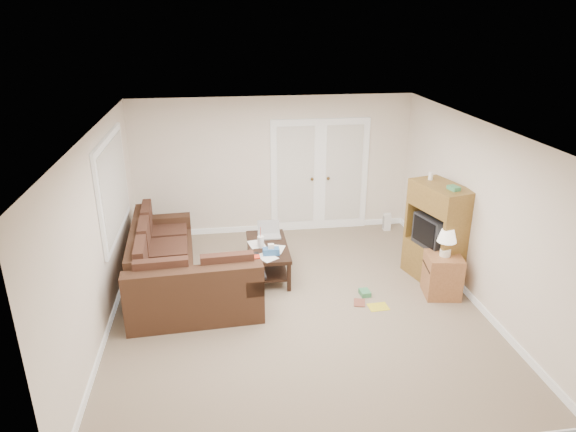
{
  "coord_description": "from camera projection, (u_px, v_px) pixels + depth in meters",
  "views": [
    {
      "loc": [
        -0.99,
        -6.14,
        3.8
      ],
      "look_at": [
        -0.03,
        0.65,
        1.1
      ],
      "focal_mm": 32.0,
      "sensor_mm": 36.0,
      "label": 1
    }
  ],
  "objects": [
    {
      "name": "french_doors",
      "position": [
        320.0,
        176.0,
        9.41
      ],
      "size": [
        1.8,
        0.05,
        2.13
      ],
      "color": "white",
      "rests_on": "floor"
    },
    {
      "name": "baseboards",
      "position": [
        297.0,
        303.0,
        7.16
      ],
      "size": [
        5.0,
        5.5,
        0.1
      ],
      "primitive_type": null,
      "color": "white",
      "rests_on": "floor"
    },
    {
      "name": "space_heater",
      "position": [
        387.0,
        222.0,
        9.65
      ],
      "size": [
        0.14,
        0.12,
        0.32
      ],
      "primitive_type": "cube",
      "rotation": [
        0.0,
        0.0,
        -0.06
      ],
      "color": "white",
      "rests_on": "floor"
    },
    {
      "name": "wall_front",
      "position": [
        350.0,
        350.0,
        4.19
      ],
      "size": [
        5.0,
        0.02,
        2.5
      ],
      "primitive_type": "cube",
      "color": "white",
      "rests_on": "floor"
    },
    {
      "name": "coffee_table",
      "position": [
        268.0,
        258.0,
        7.98
      ],
      "size": [
        0.62,
        1.22,
        0.83
      ],
      "rotation": [
        0.0,
        0.0,
        -0.01
      ],
      "color": "black",
      "rests_on": "floor"
    },
    {
      "name": "window_left",
      "position": [
        113.0,
        186.0,
        7.21
      ],
      "size": [
        0.05,
        1.92,
        1.42
      ],
      "color": "white",
      "rests_on": "wall_left"
    },
    {
      "name": "floor_magazine",
      "position": [
        378.0,
        307.0,
        7.15
      ],
      "size": [
        0.29,
        0.23,
        0.01
      ],
      "primitive_type": "cube",
      "rotation": [
        0.0,
        0.0,
        0.05
      ],
      "color": "yellow",
      "rests_on": "floor"
    },
    {
      "name": "sectional_sofa",
      "position": [
        176.0,
        272.0,
        7.41
      ],
      "size": [
        1.95,
        2.75,
        0.84
      ],
      "rotation": [
        0.0,
        0.0,
        0.06
      ],
      "color": "#422819",
      "rests_on": "floor"
    },
    {
      "name": "tv_armoire",
      "position": [
        437.0,
        233.0,
        7.65
      ],
      "size": [
        0.74,
        1.05,
        1.63
      ],
      "rotation": [
        0.0,
        0.0,
        0.26
      ],
      "color": "brown",
      "rests_on": "floor"
    },
    {
      "name": "wall_back",
      "position": [
        273.0,
        166.0,
        9.25
      ],
      "size": [
        5.0,
        0.02,
        2.5
      ],
      "primitive_type": "cube",
      "color": "white",
      "rests_on": "floor"
    },
    {
      "name": "wall_right",
      "position": [
        477.0,
        214.0,
        7.05
      ],
      "size": [
        0.02,
        5.5,
        2.5
      ],
      "primitive_type": "cube",
      "color": "white",
      "rests_on": "floor"
    },
    {
      "name": "side_cabinet",
      "position": [
        443.0,
        272.0,
        7.34
      ],
      "size": [
        0.55,
        0.55,
        1.02
      ],
      "rotation": [
        0.0,
        0.0,
        -0.16
      ],
      "color": "#A5683C",
      "rests_on": "floor"
    },
    {
      "name": "ceiling",
      "position": [
        298.0,
        129.0,
        6.26
      ],
      "size": [
        5.0,
        5.5,
        0.02
      ],
      "primitive_type": "cube",
      "color": "silver",
      "rests_on": "wall_back"
    },
    {
      "name": "wall_left",
      "position": [
        99.0,
        234.0,
        6.4
      ],
      "size": [
        0.02,
        5.5,
        2.5
      ],
      "primitive_type": "cube",
      "color": "white",
      "rests_on": "floor"
    },
    {
      "name": "floor_greenbox",
      "position": [
        365.0,
        293.0,
        7.44
      ],
      "size": [
        0.15,
        0.19,
        0.07
      ],
      "primitive_type": "cube",
      "rotation": [
        0.0,
        0.0,
        0.08
      ],
      "color": "#3E8A57",
      "rests_on": "floor"
    },
    {
      "name": "floor",
      "position": [
        297.0,
        306.0,
        7.18
      ],
      "size": [
        5.5,
        5.5,
        0.0
      ],
      "primitive_type": "plane",
      "color": "gray",
      "rests_on": "ground"
    },
    {
      "name": "floor_book",
      "position": [
        354.0,
        302.0,
        7.25
      ],
      "size": [
        0.21,
        0.25,
        0.02
      ],
      "primitive_type": "imported",
      "rotation": [
        0.0,
        0.0,
        -0.27
      ],
      "color": "brown",
      "rests_on": "floor"
    }
  ]
}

